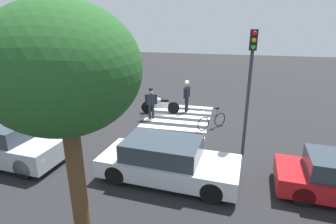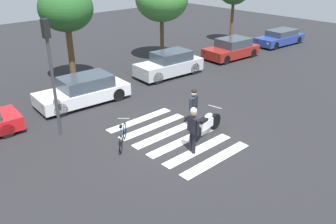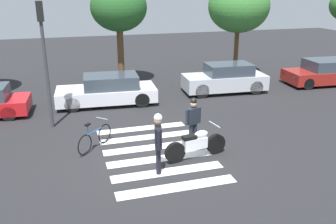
{
  "view_description": "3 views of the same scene",
  "coord_description": "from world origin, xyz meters",
  "px_view_note": "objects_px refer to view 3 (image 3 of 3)",
  "views": [
    {
      "loc": [
        -2.66,
        13.27,
        5.01
      ],
      "look_at": [
        0.2,
        1.31,
        0.81
      ],
      "focal_mm": 28.75,
      "sensor_mm": 36.0,
      "label": 1
    },
    {
      "loc": [
        -8.72,
        -9.14,
        6.93
      ],
      "look_at": [
        0.45,
        0.86,
        0.72
      ],
      "focal_mm": 37.52,
      "sensor_mm": 36.0,
      "label": 2
    },
    {
      "loc": [
        -2.71,
        -10.47,
        5.24
      ],
      "look_at": [
        0.67,
        0.91,
        1.06
      ],
      "focal_mm": 38.55,
      "sensor_mm": 36.0,
      "label": 3
    }
  ],
  "objects_px": {
    "car_silver_sedan": "(225,79)",
    "leaning_bicycle": "(95,138)",
    "traffic_light_pole": "(44,47)",
    "car_maroon_wagon": "(324,73)",
    "officer_by_motorcycle": "(158,139)",
    "car_white_van": "(108,90)",
    "police_motorcycle": "(196,144)",
    "officer_on_foot": "(193,119)"
  },
  "relations": [
    {
      "from": "officer_on_foot",
      "to": "car_silver_sedan",
      "type": "distance_m",
      "value": 6.9
    },
    {
      "from": "traffic_light_pole",
      "to": "car_white_van",
      "type": "bearing_deg",
      "value": 42.59
    },
    {
      "from": "leaning_bicycle",
      "to": "car_silver_sedan",
      "type": "bearing_deg",
      "value": 35.2
    },
    {
      "from": "car_silver_sedan",
      "to": "car_maroon_wagon",
      "type": "xyz_separation_m",
      "value": [
        5.93,
        -0.08,
        -0.06
      ]
    },
    {
      "from": "car_silver_sedan",
      "to": "leaning_bicycle",
      "type": "bearing_deg",
      "value": -144.8
    },
    {
      "from": "car_maroon_wagon",
      "to": "traffic_light_pole",
      "type": "relative_size",
      "value": 0.89
    },
    {
      "from": "officer_on_foot",
      "to": "car_silver_sedan",
      "type": "xyz_separation_m",
      "value": [
        3.87,
        5.7,
        -0.27
      ]
    },
    {
      "from": "leaning_bicycle",
      "to": "officer_on_foot",
      "type": "distance_m",
      "value": 3.38
    },
    {
      "from": "officer_on_foot",
      "to": "car_white_van",
      "type": "xyz_separation_m",
      "value": [
        -2.18,
        5.44,
        -0.32
      ]
    },
    {
      "from": "officer_by_motorcycle",
      "to": "traffic_light_pole",
      "type": "height_order",
      "value": "traffic_light_pole"
    },
    {
      "from": "car_white_van",
      "to": "car_maroon_wagon",
      "type": "distance_m",
      "value": 11.99
    },
    {
      "from": "police_motorcycle",
      "to": "traffic_light_pole",
      "type": "height_order",
      "value": "traffic_light_pole"
    },
    {
      "from": "leaning_bicycle",
      "to": "car_silver_sedan",
      "type": "relative_size",
      "value": 0.3
    },
    {
      "from": "police_motorcycle",
      "to": "car_silver_sedan",
      "type": "distance_m",
      "value": 7.83
    },
    {
      "from": "leaning_bicycle",
      "to": "traffic_light_pole",
      "type": "relative_size",
      "value": 0.28
    },
    {
      "from": "car_maroon_wagon",
      "to": "traffic_light_pole",
      "type": "distance_m",
      "value": 14.89
    },
    {
      "from": "officer_by_motorcycle",
      "to": "car_maroon_wagon",
      "type": "relative_size",
      "value": 0.44
    },
    {
      "from": "officer_by_motorcycle",
      "to": "traffic_light_pole",
      "type": "relative_size",
      "value": 0.39
    },
    {
      "from": "car_white_van",
      "to": "traffic_light_pole",
      "type": "xyz_separation_m",
      "value": [
        -2.49,
        -2.29,
        2.48
      ]
    },
    {
      "from": "leaning_bicycle",
      "to": "car_silver_sedan",
      "type": "distance_m",
      "value": 8.74
    },
    {
      "from": "officer_on_foot",
      "to": "car_maroon_wagon",
      "type": "distance_m",
      "value": 11.3
    },
    {
      "from": "car_white_van",
      "to": "car_maroon_wagon",
      "type": "xyz_separation_m",
      "value": [
        11.98,
        0.17,
        -0.0
      ]
    },
    {
      "from": "officer_on_foot",
      "to": "leaning_bicycle",
      "type": "bearing_deg",
      "value": 168.45
    },
    {
      "from": "leaning_bicycle",
      "to": "car_maroon_wagon",
      "type": "height_order",
      "value": "car_maroon_wagon"
    },
    {
      "from": "officer_by_motorcycle",
      "to": "traffic_light_pole",
      "type": "distance_m",
      "value": 5.96
    },
    {
      "from": "car_white_van",
      "to": "car_silver_sedan",
      "type": "distance_m",
      "value": 6.06
    },
    {
      "from": "officer_by_motorcycle",
      "to": "officer_on_foot",
      "type": "bearing_deg",
      "value": 43.22
    },
    {
      "from": "leaning_bicycle",
      "to": "car_silver_sedan",
      "type": "xyz_separation_m",
      "value": [
        7.14,
        5.03,
        0.33
      ]
    },
    {
      "from": "police_motorcycle",
      "to": "officer_on_foot",
      "type": "relative_size",
      "value": 1.26
    },
    {
      "from": "police_motorcycle",
      "to": "car_maroon_wagon",
      "type": "xyz_separation_m",
      "value": [
        10.06,
        6.57,
        0.19
      ]
    },
    {
      "from": "police_motorcycle",
      "to": "officer_on_foot",
      "type": "distance_m",
      "value": 1.11
    },
    {
      "from": "car_white_van",
      "to": "car_maroon_wagon",
      "type": "relative_size",
      "value": 1.1
    },
    {
      "from": "leaning_bicycle",
      "to": "car_maroon_wagon",
      "type": "xyz_separation_m",
      "value": [
        13.07,
        4.95,
        0.27
      ]
    },
    {
      "from": "officer_on_foot",
      "to": "traffic_light_pole",
      "type": "relative_size",
      "value": 0.36
    },
    {
      "from": "car_white_van",
      "to": "officer_by_motorcycle",
      "type": "bearing_deg",
      "value": -85.61
    },
    {
      "from": "police_motorcycle",
      "to": "officer_by_motorcycle",
      "type": "distance_m",
      "value": 1.63
    },
    {
      "from": "car_silver_sedan",
      "to": "traffic_light_pole",
      "type": "height_order",
      "value": "traffic_light_pole"
    },
    {
      "from": "leaning_bicycle",
      "to": "officer_by_motorcycle",
      "type": "distance_m",
      "value": 2.83
    },
    {
      "from": "car_silver_sedan",
      "to": "traffic_light_pole",
      "type": "relative_size",
      "value": 0.91
    },
    {
      "from": "leaning_bicycle",
      "to": "car_white_van",
      "type": "bearing_deg",
      "value": 77.22
    },
    {
      "from": "officer_by_motorcycle",
      "to": "car_white_van",
      "type": "height_order",
      "value": "officer_by_motorcycle"
    },
    {
      "from": "leaning_bicycle",
      "to": "officer_by_motorcycle",
      "type": "xyz_separation_m",
      "value": [
        1.62,
        -2.21,
        0.7
      ]
    }
  ]
}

